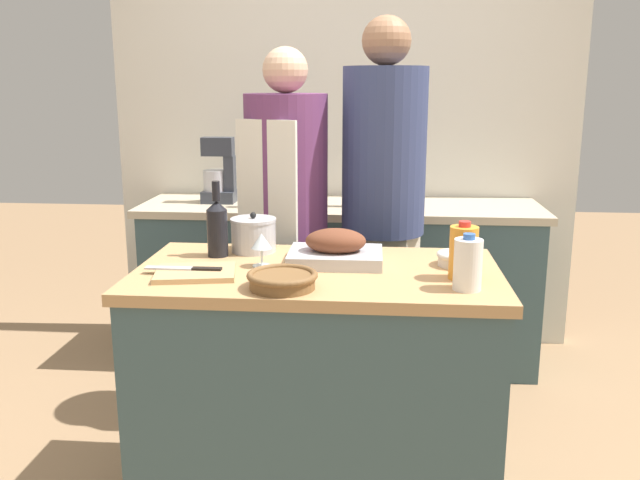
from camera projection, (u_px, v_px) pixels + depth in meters
The scene contains 19 objects.
kitchen_island at pixel (317, 388), 2.46m from camera, with size 1.27×0.70×0.90m.
back_counter at pixel (340, 282), 3.79m from camera, with size 2.17×0.60×0.88m.
back_wall at pixel (344, 128), 3.93m from camera, with size 2.67×0.10×2.55m.
roasting_pan at pixel (336, 250), 2.43m from camera, with size 0.34×0.25×0.13m.
wicker_basket at pixel (282, 279), 2.13m from camera, with size 0.23×0.23×0.05m.
cutting_board at pixel (196, 273), 2.28m from camera, with size 0.30×0.25×0.02m.
stock_pot at pixel (254, 235), 2.59m from camera, with size 0.17×0.17×0.15m.
mixing_bowl at pixel (457, 258), 2.40m from camera, with size 0.15×0.15×0.05m.
juice_jug at pixel (463, 252), 2.22m from camera, with size 0.09×0.09×0.19m.
milk_jug at pixel (468, 264), 2.11m from camera, with size 0.09×0.09×0.18m.
wine_bottle_green at pixel (217, 227), 2.51m from camera, with size 0.08×0.08×0.28m.
wine_glass_left at pixel (261, 243), 2.37m from camera, with size 0.07×0.07×0.12m.
knife_chef at pixel (186, 268), 2.29m from camera, with size 0.26×0.03×0.01m.
stand_mixer at pixel (219, 176), 3.71m from camera, with size 0.18×0.14×0.36m.
condiment_bottle_tall at pixel (351, 189), 3.60m from camera, with size 0.06×0.06×0.20m.
condiment_bottle_short at pixel (249, 192), 3.58m from camera, with size 0.05×0.05×0.18m.
condiment_bottle_extra at pixel (309, 185), 3.77m from camera, with size 0.05×0.05×0.19m.
person_cook_aproned at pixel (287, 221), 3.02m from camera, with size 0.38×0.40×1.68m.
person_cook_guest at pixel (383, 204), 3.03m from camera, with size 0.37×0.37×1.81m.
Camera 1 is at (0.21, -2.26, 1.54)m, focal length 38.00 mm.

